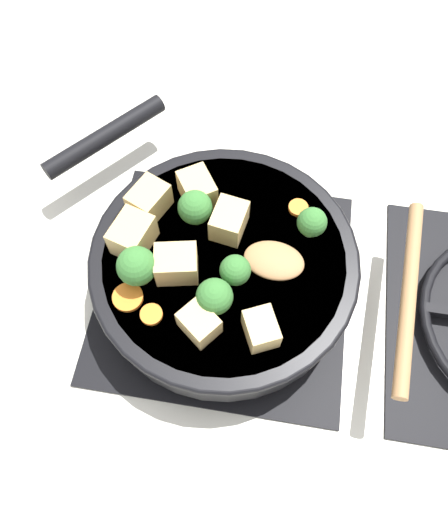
{
  "coord_description": "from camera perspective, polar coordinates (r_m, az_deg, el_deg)",
  "views": [
    {
      "loc": [
        0.25,
        0.04,
        0.58
      ],
      "look_at": [
        0.0,
        0.0,
        0.08
      ],
      "focal_mm": 35.0,
      "sensor_mm": 36.0,
      "label": 1
    }
  ],
  "objects": [
    {
      "name": "tofu_cube_mid_small",
      "position": [
        0.57,
        0.56,
        4.04
      ],
      "size": [
        0.05,
        0.04,
        0.04
      ],
      "primitive_type": "cube",
      "rotation": [
        0.0,
        0.0,
        2.97
      ],
      "color": "#DBB770",
      "rests_on": "skillet_pan"
    },
    {
      "name": "broccoli_floret_near_spoon",
      "position": [
        0.57,
        10.01,
        3.78
      ],
      "size": [
        0.03,
        0.03,
        0.04
      ],
      "color": "#709956",
      "rests_on": "skillet_pan"
    },
    {
      "name": "broccoli_floret_center_top",
      "position": [
        0.57,
        -3.33,
        5.53
      ],
      "size": [
        0.04,
        0.04,
        0.05
      ],
      "color": "#709956",
      "rests_on": "skillet_pan"
    },
    {
      "name": "tofu_cube_near_handle",
      "position": [
        0.59,
        -8.54,
        6.34
      ],
      "size": [
        0.05,
        0.05,
        0.04
      ],
      "primitive_type": "cube",
      "rotation": [
        0.0,
        0.0,
        2.71
      ],
      "color": "#DBB770",
      "rests_on": "skillet_pan"
    },
    {
      "name": "front_burner_grate",
      "position": [
        0.63,
        0.0,
        -2.92
      ],
      "size": [
        0.31,
        0.31,
        0.03
      ],
      "color": "black",
      "rests_on": "ground_plane"
    },
    {
      "name": "tofu_cube_west_chunk",
      "position": [
        0.52,
        4.25,
        -8.32
      ],
      "size": [
        0.05,
        0.04,
        0.03
      ],
      "primitive_type": "cube",
      "rotation": [
        0.0,
        0.0,
        0.44
      ],
      "color": "#DBB770",
      "rests_on": "skillet_pan"
    },
    {
      "name": "carrot_slice_near_center",
      "position": [
        0.6,
        8.48,
        5.48
      ],
      "size": [
        0.02,
        0.02,
        0.01
      ],
      "primitive_type": "cylinder",
      "color": "orange",
      "rests_on": "skillet_pan"
    },
    {
      "name": "skillet_pan",
      "position": [
        0.59,
        -0.16,
        -0.92
      ],
      "size": [
        0.39,
        0.41,
        0.06
      ],
      "color": "black",
      "rests_on": "front_burner_grate"
    },
    {
      "name": "carrot_slice_orange_thin",
      "position": [
        0.54,
        -8.3,
        -6.63
      ],
      "size": [
        0.02,
        0.02,
        0.01
      ],
      "primitive_type": "cylinder",
      "color": "orange",
      "rests_on": "skillet_pan"
    },
    {
      "name": "broccoli_floret_west_rim",
      "position": [
        0.53,
        1.29,
        -1.67
      ],
      "size": [
        0.03,
        0.03,
        0.04
      ],
      "color": "#709956",
      "rests_on": "skillet_pan"
    },
    {
      "name": "broccoli_floret_east_rim",
      "position": [
        0.52,
        -1.57,
        -4.61
      ],
      "size": [
        0.04,
        0.04,
        0.05
      ],
      "color": "#709956",
      "rests_on": "skillet_pan"
    },
    {
      "name": "broccoli_floret_north_edge",
      "position": [
        0.54,
        -9.95,
        -1.16
      ],
      "size": [
        0.04,
        0.04,
        0.05
      ],
      "color": "#709956",
      "rests_on": "skillet_pan"
    },
    {
      "name": "wooden_spoon",
      "position": [
        0.56,
        14.03,
        -2.73
      ],
      "size": [
        0.23,
        0.2,
        0.02
      ],
      "color": "#A87A4C",
      "rests_on": "skillet_pan"
    },
    {
      "name": "tofu_cube_east_chunk",
      "position": [
        0.52,
        -2.87,
        -7.69
      ],
      "size": [
        0.05,
        0.05,
        0.03
      ],
      "primitive_type": "cube",
      "rotation": [
        0.0,
        0.0,
        0.9
      ],
      "color": "#DBB770",
      "rests_on": "skillet_pan"
    },
    {
      "name": "tofu_cube_back_piece",
      "position": [
        0.56,
        -10.4,
        2.39
      ],
      "size": [
        0.06,
        0.05,
        0.04
      ],
      "primitive_type": "cube",
      "rotation": [
        0.0,
        0.0,
        2.86
      ],
      "color": "#DBB770",
      "rests_on": "skillet_pan"
    },
    {
      "name": "tofu_cube_front_piece",
      "position": [
        0.59,
        -3.08,
        7.63
      ],
      "size": [
        0.06,
        0.05,
        0.04
      ],
      "primitive_type": "cube",
      "rotation": [
        0.0,
        0.0,
        0.59
      ],
      "color": "#DBB770",
      "rests_on": "skillet_pan"
    },
    {
      "name": "tofu_cube_center_large",
      "position": [
        0.54,
        -5.46,
        -0.92
      ],
      "size": [
        0.04,
        0.05,
        0.04
      ],
      "primitive_type": "cube",
      "rotation": [
        0.0,
        0.0,
        1.77
      ],
      "color": "#DBB770",
      "rests_on": "skillet_pan"
    },
    {
      "name": "carrot_slice_edge_slice",
      "position": [
        0.55,
        -10.93,
        -4.65
      ],
      "size": [
        0.03,
        0.03,
        0.01
      ],
      "primitive_type": "cylinder",
      "color": "orange",
      "rests_on": "skillet_pan"
    },
    {
      "name": "ground_plane",
      "position": [
        0.64,
        0.0,
        -3.36
      ],
      "size": [
        2.4,
        2.4,
        0.0
      ],
      "primitive_type": "plane",
      "color": "silver"
    }
  ]
}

